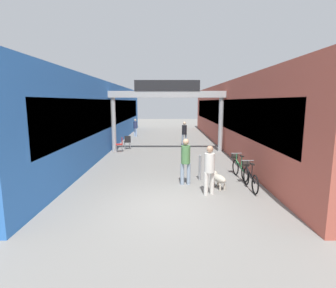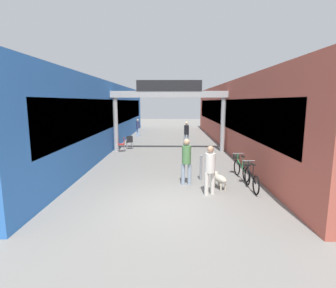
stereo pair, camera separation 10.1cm
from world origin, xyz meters
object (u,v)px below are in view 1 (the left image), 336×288
object	(u,v)px
pedestrian_companion	(187,158)
bollard_post_metal	(201,167)
cafe_chair_red_nearer	(122,143)
cafe_chair_black_farther	(129,141)
pedestrian_with_dog	(211,167)
dog_on_leash	(219,178)
bicycle_black_nearest	(251,177)
pedestrian_carrying_crate	(186,132)
pedestrian_elderly_walking	(137,127)
bicycle_green_second	(240,167)

from	to	relation	value
pedestrian_companion	bollard_post_metal	distance (m)	1.00
cafe_chair_red_nearer	cafe_chair_black_farther	bearing A→B (deg)	72.10
pedestrian_with_dog	dog_on_leash	bearing A→B (deg)	57.32
bicycle_black_nearest	pedestrian_companion	bearing A→B (deg)	169.21
pedestrian_carrying_crate	pedestrian_elderly_walking	bearing A→B (deg)	130.22
pedestrian_with_dog	cafe_chair_red_nearer	xyz separation A→B (m)	(-4.35, 7.64, -0.42)
pedestrian_companion	bicycle_green_second	xyz separation A→B (m)	(2.27, 0.93, -0.57)
pedestrian_companion	pedestrian_elderly_walking	bearing A→B (deg)	104.58
pedestrian_carrying_crate	bollard_post_metal	xyz separation A→B (m)	(0.11, -8.34, -0.46)
bicycle_green_second	bollard_post_metal	bearing A→B (deg)	-168.98
bicycle_black_nearest	cafe_chair_black_farther	size ratio (longest dim) A/B	1.90
pedestrian_carrying_crate	bicycle_black_nearest	bearing A→B (deg)	-79.24
pedestrian_companion	bicycle_green_second	distance (m)	2.52
pedestrian_with_dog	pedestrian_elderly_walking	world-z (taller)	pedestrian_with_dog
pedestrian_companion	pedestrian_elderly_walking	distance (m)	14.24
pedestrian_companion	bicycle_black_nearest	xyz separation A→B (m)	(2.29, -0.44, -0.57)
pedestrian_companion	pedestrian_carrying_crate	xyz separation A→B (m)	(0.50, 8.95, -0.03)
dog_on_leash	bicycle_green_second	distance (m)	1.74
pedestrian_companion	bollard_post_metal	size ratio (longest dim) A/B	1.71
pedestrian_elderly_walking	pedestrian_with_dog	bearing A→B (deg)	-73.84
dog_on_leash	bollard_post_metal	world-z (taller)	bollard_post_metal
cafe_chair_red_nearer	pedestrian_companion	bearing A→B (deg)	-61.06
pedestrian_with_dog	pedestrian_carrying_crate	world-z (taller)	pedestrian_carrying_crate
pedestrian_with_dog	bicycle_black_nearest	distance (m)	1.77
pedestrian_elderly_walking	bollard_post_metal	world-z (taller)	pedestrian_elderly_walking
dog_on_leash	pedestrian_with_dog	bearing A→B (deg)	-122.68
pedestrian_elderly_walking	bicycle_black_nearest	xyz separation A→B (m)	(5.87, -14.21, -0.46)
pedestrian_with_dog	pedestrian_elderly_walking	distance (m)	15.47
pedestrian_with_dog	cafe_chair_black_farther	xyz separation A→B (m)	(-4.06, 8.55, -0.42)
pedestrian_carrying_crate	bicycle_black_nearest	world-z (taller)	pedestrian_carrying_crate
pedestrian_with_dog	bicycle_black_nearest	size ratio (longest dim) A/B	0.99
bollard_post_metal	dog_on_leash	bearing A→B (deg)	-61.88
pedestrian_carrying_crate	bollard_post_metal	world-z (taller)	pedestrian_carrying_crate
bicycle_green_second	pedestrian_companion	bearing A→B (deg)	-157.67
cafe_chair_red_nearer	pedestrian_elderly_walking	bearing A→B (deg)	89.64
cafe_chair_black_farther	pedestrian_with_dog	bearing A→B (deg)	-64.61
pedestrian_carrying_crate	dog_on_leash	bearing A→B (deg)	-85.98
pedestrian_companion	pedestrian_elderly_walking	world-z (taller)	pedestrian_companion
bicycle_black_nearest	cafe_chair_red_nearer	distance (m)	9.16
pedestrian_companion	bicycle_black_nearest	bearing A→B (deg)	-10.79
dog_on_leash	bicycle_black_nearest	world-z (taller)	bicycle_black_nearest
pedestrian_with_dog	bicycle_green_second	bearing A→B (deg)	52.49
pedestrian_with_dog	pedestrian_companion	size ratio (longest dim) A/B	0.95
pedestrian_companion	pedestrian_carrying_crate	distance (m)	8.96
pedestrian_companion	bicycle_black_nearest	size ratio (longest dim) A/B	1.04
pedestrian_companion	dog_on_leash	xyz separation A→B (m)	(1.16, -0.40, -0.64)
pedestrian_carrying_crate	cafe_chair_red_nearer	distance (m)	4.79
bicycle_black_nearest	bollard_post_metal	bearing A→B (deg)	147.88
pedestrian_carrying_crate	cafe_chair_black_farther	xyz separation A→B (m)	(-3.84, -1.48, -0.44)
bicycle_green_second	bicycle_black_nearest	bearing A→B (deg)	-89.47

